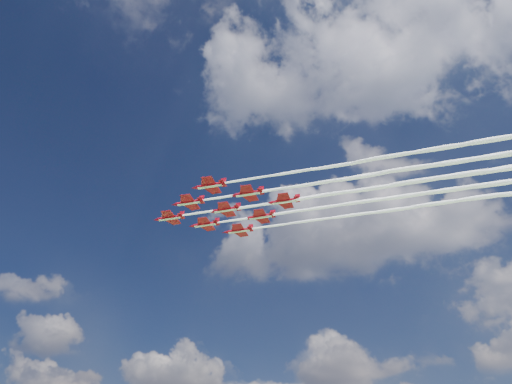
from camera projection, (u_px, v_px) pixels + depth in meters
jet_lead at (345, 192)px, 145.27m from camera, size 117.18×16.70×2.61m
jet_row2_port at (376, 174)px, 137.51m from camera, size 117.18×16.70×2.61m
jet_row2_starb at (379, 200)px, 148.81m from camera, size 117.18×16.70×2.61m
jet_row3_port at (410, 154)px, 129.76m from camera, size 117.18×16.70×2.61m
jet_row3_centre at (411, 183)px, 141.06m from camera, size 117.18×16.70×2.61m
jet_row3_starb at (412, 207)px, 152.36m from camera, size 117.18×16.70×2.61m
jet_row4_port at (446, 163)px, 133.30m from camera, size 117.18×16.70×2.61m
jet_row4_starb at (444, 191)px, 144.60m from camera, size 117.18×16.70×2.61m
jet_tail at (481, 172)px, 136.85m from camera, size 117.18×16.70×2.61m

